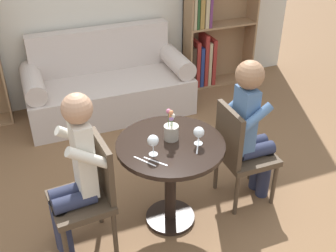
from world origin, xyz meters
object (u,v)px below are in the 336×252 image
bookshelf_right (209,30)px  person_right (252,127)px  chair_left (90,191)px  wine_glass_left (153,141)px  wine_glass_right (199,133)px  couch (108,87)px  person_left (75,175)px  chair_right (240,151)px  flower_vase (171,130)px

bookshelf_right → person_right: bearing=-107.8°
bookshelf_right → chair_left: (-2.02, -2.20, -0.22)m
bookshelf_right → chair_left: size_ratio=1.74×
wine_glass_left → wine_glass_right: 0.35m
wine_glass_left → couch: bearing=85.4°
couch → bookshelf_right: bearing=10.8°
person_right → wine_glass_left: bearing=97.7°
bookshelf_right → wine_glass_right: bearing=-118.1°
couch → person_right: bearing=-69.4°
wine_glass_left → wine_glass_right: bearing=1.1°
bookshelf_right → wine_glass_right: size_ratio=11.30×
chair_left → person_left: person_left is taller
chair_right → person_right: person_right is taller
flower_vase → person_right: bearing=-1.4°
person_left → wine_glass_right: bearing=82.2°
person_left → wine_glass_left: bearing=79.3°
couch → wine_glass_left: 2.09m
wine_glass_right → flower_vase: flower_vase is taller
bookshelf_right → chair_left: bookshelf_right is taller
wine_glass_left → wine_glass_right: size_ratio=1.14×
bookshelf_right → person_left: size_ratio=1.23×
bookshelf_right → chair_right: (-0.77, -2.15, -0.22)m
flower_vase → couch: bearing=90.8°
bookshelf_right → person_left: bearing=-133.7°
couch → wine_glass_left: couch is taller
wine_glass_left → flower_vase: size_ratio=0.62×
person_left → wine_glass_right: 0.92m
person_right → person_left: bearing=92.3°
chair_right → flower_vase: size_ratio=3.55×
chair_left → person_left: size_ratio=0.70×
chair_right → couch: bearing=18.2°
couch → bookshelf_right: size_ratio=1.17×
bookshelf_right → chair_right: 2.30m
person_left → bookshelf_right: bearing=131.9°
chair_left → bookshelf_right: bearing=133.0°
person_left → flower_vase: bearing=91.5°
couch → bookshelf_right: bookshelf_right is taller
bookshelf_right → couch: bearing=-169.2°
chair_left → person_left: (-0.09, -0.01, 0.19)m
wine_glass_right → chair_left: bearing=175.4°
person_right → wine_glass_right: bearing=102.2°
chair_right → wine_glass_left: 0.88m
person_right → wine_glass_left: 0.90m
chair_right → wine_glass_left: size_ratio=5.70×
person_left → wine_glass_left: size_ratio=8.11×
person_right → wine_glass_left: size_ratio=8.10×
bookshelf_right → wine_glass_right: bookshelf_right is taller
person_left → chair_left: bearing=93.0°
bookshelf_right → flower_vase: (-1.37, -2.14, 0.11)m
person_right → wine_glass_right: (-0.52, -0.11, 0.14)m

